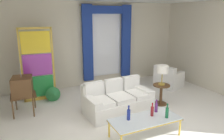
% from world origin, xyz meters
% --- Properties ---
extents(ground_plane, '(16.00, 16.00, 0.00)m').
position_xyz_m(ground_plane, '(0.00, 0.00, 0.00)').
color(ground_plane, white).
extents(wall_rear, '(8.00, 0.12, 3.00)m').
position_xyz_m(wall_rear, '(0.00, 3.06, 1.50)').
color(wall_rear, beige).
rests_on(wall_rear, ground).
extents(wall_right, '(0.12, 7.00, 3.00)m').
position_xyz_m(wall_right, '(3.66, 0.60, 1.50)').
color(wall_right, beige).
rests_on(wall_right, ground).
extents(curtained_window, '(2.00, 0.17, 2.70)m').
position_xyz_m(curtained_window, '(0.71, 2.89, 1.74)').
color(curtained_window, white).
rests_on(curtained_window, ground).
extents(couch_white_long, '(1.83, 1.07, 0.86)m').
position_xyz_m(couch_white_long, '(-0.06, 0.51, 0.30)').
color(couch_white_long, white).
rests_on(couch_white_long, ground).
extents(coffee_table, '(1.49, 0.64, 0.41)m').
position_xyz_m(coffee_table, '(-0.05, -0.86, 0.38)').
color(coffee_table, silver).
rests_on(coffee_table, ground).
extents(bottle_blue_decanter, '(0.07, 0.07, 0.32)m').
position_xyz_m(bottle_blue_decanter, '(0.39, -1.01, 0.54)').
color(bottle_blue_decanter, '#196B3D').
rests_on(bottle_blue_decanter, coffee_table).
extents(bottle_crystal_tall, '(0.07, 0.07, 0.30)m').
position_xyz_m(bottle_crystal_tall, '(0.16, -0.81, 0.53)').
color(bottle_crystal_tall, maroon).
rests_on(bottle_crystal_tall, coffee_table).
extents(bottle_amber_squat, '(0.07, 0.07, 0.32)m').
position_xyz_m(bottle_amber_squat, '(-0.39, -0.75, 0.54)').
color(bottle_amber_squat, navy).
rests_on(bottle_amber_squat, coffee_table).
extents(bottle_ruby_flask, '(0.07, 0.07, 0.30)m').
position_xyz_m(bottle_ruby_flask, '(0.35, -0.68, 0.53)').
color(bottle_ruby_flask, '#753384').
rests_on(bottle_ruby_flask, coffee_table).
extents(vintage_tv, '(0.62, 0.65, 1.35)m').
position_xyz_m(vintage_tv, '(-2.33, 1.39, 0.73)').
color(vintage_tv, brown).
rests_on(vintage_tv, ground).
extents(armchair_white, '(1.04, 1.03, 0.80)m').
position_xyz_m(armchair_white, '(2.49, 1.52, 0.29)').
color(armchair_white, white).
rests_on(armchair_white, ground).
extents(stained_glass_divider, '(0.95, 0.05, 2.20)m').
position_xyz_m(stained_glass_divider, '(-1.85, 2.18, 1.06)').
color(stained_glass_divider, gold).
rests_on(stained_glass_divider, ground).
extents(peacock_figurine, '(0.44, 0.60, 0.50)m').
position_xyz_m(peacock_figurine, '(-1.50, 1.84, 0.22)').
color(peacock_figurine, beige).
rests_on(peacock_figurine, ground).
extents(round_side_table, '(0.48, 0.48, 0.59)m').
position_xyz_m(round_side_table, '(1.31, 0.38, 0.36)').
color(round_side_table, brown).
rests_on(round_side_table, ground).
extents(table_lamp_brass, '(0.32, 0.32, 0.57)m').
position_xyz_m(table_lamp_brass, '(1.31, 0.38, 1.03)').
color(table_lamp_brass, '#B29338').
rests_on(table_lamp_brass, round_side_table).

